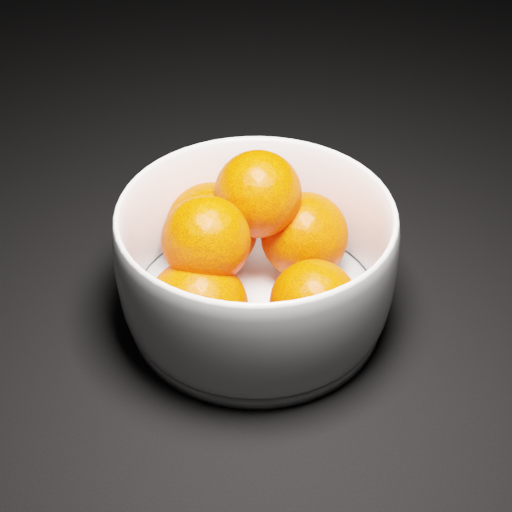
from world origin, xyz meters
name	(u,v)px	position (x,y,z in m)	size (l,w,h in m)	color
bowl	(256,261)	(0.25, 0.25, 0.06)	(0.25, 0.25, 0.12)	white
orange_pile	(246,250)	(0.24, 0.26, 0.07)	(0.21, 0.21, 0.13)	#FF3A00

